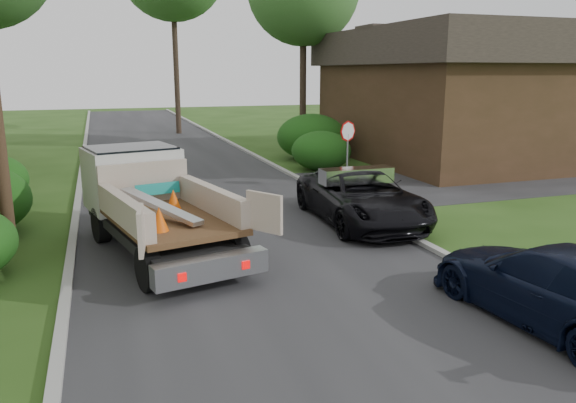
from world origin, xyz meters
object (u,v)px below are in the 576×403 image
(stop_sign, at_px, (348,140))
(black_pickup, at_px, (361,197))
(house_right, at_px, (453,94))
(flatbed_truck, at_px, (147,195))
(navy_suv, at_px, (556,285))

(stop_sign, height_order, black_pickup, stop_sign)
(stop_sign, relative_size, house_right, 0.19)
(flatbed_truck, xyz_separation_m, black_pickup, (5.89, 0.23, -0.52))
(stop_sign, height_order, navy_suv, stop_sign)
(house_right, height_order, flatbed_truck, house_right)
(flatbed_truck, height_order, black_pickup, flatbed_truck)
(stop_sign, xyz_separation_m, house_right, (7.80, 5.00, 1.38))
(house_right, distance_m, navy_suv, 19.05)
(flatbed_truck, relative_size, black_pickup, 1.22)
(house_right, distance_m, flatbed_truck, 18.22)
(flatbed_truck, distance_m, black_pickup, 5.92)
(flatbed_truck, bearing_deg, navy_suv, -60.83)
(house_right, bearing_deg, flatbed_truck, -147.55)
(house_right, xyz_separation_m, navy_suv, (-9.20, -16.50, -2.47))
(house_right, bearing_deg, navy_suv, -119.14)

